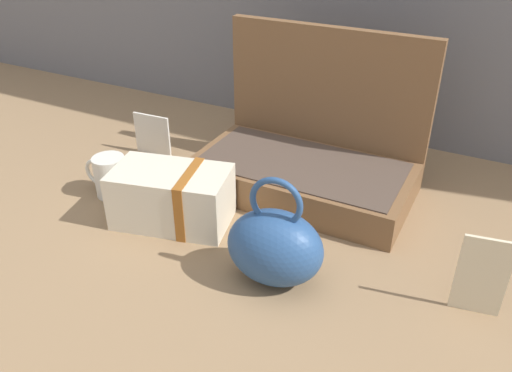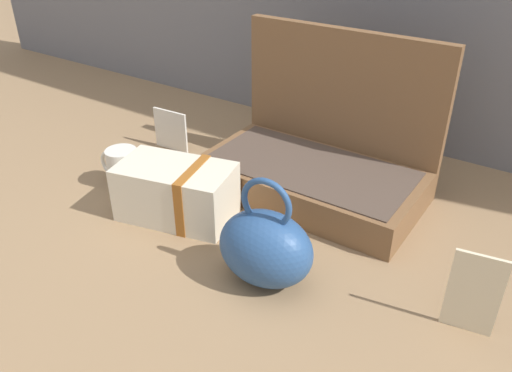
{
  "view_description": "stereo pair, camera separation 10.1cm",
  "coord_description": "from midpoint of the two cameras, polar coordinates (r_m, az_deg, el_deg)",
  "views": [
    {
      "loc": [
        0.42,
        -0.8,
        0.63
      ],
      "look_at": [
        0.02,
        -0.02,
        0.11
      ],
      "focal_mm": 36.34,
      "sensor_mm": 36.0,
      "label": 1
    },
    {
      "loc": [
        0.51,
        -0.74,
        0.63
      ],
      "look_at": [
        0.02,
        -0.02,
        0.11
      ],
      "focal_mm": 36.34,
      "sensor_mm": 36.0,
      "label": 2
    }
  ],
  "objects": [
    {
      "name": "ground_plane",
      "position": [
        1.1,
        2.42,
        -4.5
      ],
      "size": [
        6.0,
        6.0,
        0.0
      ],
      "primitive_type": "plane",
      "color": "#8C6D4C"
    },
    {
      "name": "cream_toiletry_bag",
      "position": [
        1.1,
        -6.04,
        -0.74
      ],
      "size": [
        0.27,
        0.19,
        0.12
      ],
      "color": "beige",
      "rests_on": "ground_plane"
    },
    {
      "name": "coffee_mug",
      "position": [
        1.24,
        -12.29,
        1.89
      ],
      "size": [
        0.11,
        0.07,
        0.1
      ],
      "color": "silver",
      "rests_on": "ground_plane"
    },
    {
      "name": "teal_pouch_handbag",
      "position": [
        0.92,
        4.25,
        -6.85
      ],
      "size": [
        0.19,
        0.14,
        0.21
      ],
      "color": "#284C7F",
      "rests_on": "ground_plane"
    },
    {
      "name": "info_card_left",
      "position": [
        0.91,
        25.88,
        -10.73
      ],
      "size": [
        0.08,
        0.02,
        0.15
      ],
      "primitive_type": "cube",
      "rotation": [
        0.0,
        0.0,
        0.16
      ],
      "color": "beige",
      "rests_on": "ground_plane"
    },
    {
      "name": "poster_card_right",
      "position": [
        1.4,
        -7.34,
        6.06
      ],
      "size": [
        0.1,
        0.01,
        0.11
      ],
      "primitive_type": "cube",
      "rotation": [
        0.0,
        0.0,
        0.05
      ],
      "color": "silver",
      "rests_on": "ground_plane"
    },
    {
      "name": "open_suitcase",
      "position": [
        1.2,
        9.35,
        2.93
      ],
      "size": [
        0.49,
        0.28,
        0.35
      ],
      "color": "brown",
      "rests_on": "ground_plane"
    }
  ]
}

